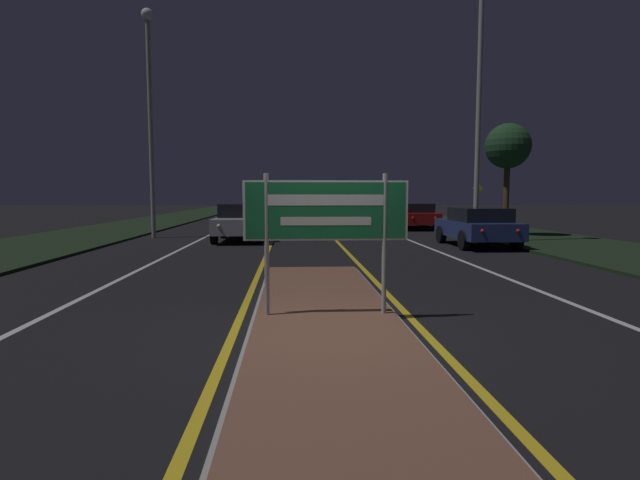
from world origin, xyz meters
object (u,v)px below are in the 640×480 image
Objects in this scene: warning_sign at (478,200)px; streetlight_left_near at (150,98)px; car_approaching_0 at (240,221)px; car_receding_1 at (413,215)px; car_receding_3 at (352,204)px; streetlight_right_near at (480,57)px; highway_sign at (326,216)px; car_receding_0 at (477,226)px; car_receding_2 at (330,208)px.

streetlight_left_near is at bearing -159.22° from warning_sign.
car_receding_1 is at bearing 37.42° from car_approaching_0.
car_receding_3 is (0.01, 27.11, 0.07)m from car_receding_1.
streetlight_right_near is 2.36× the size of car_approaching_0.
car_approaching_0 is (-8.53, -6.52, 0.05)m from car_receding_1.
highway_sign is 13.05m from car_approaching_0.
streetlight_right_near is at bearing -11.83° from car_approaching_0.
car_receding_0 is (-0.26, -0.89, -6.01)m from streetlight_right_near.
car_receding_3 is at bearing 75.76° from car_approaching_0.
highway_sign reaches higher than car_receding_3.
car_receding_2 is at bearing 104.23° from car_receding_1.
streetlight_left_near is 2.30× the size of car_receding_0.
highway_sign is 0.24× the size of streetlight_right_near.
car_receding_1 is at bearing 72.74° from highway_sign.
highway_sign is 0.56× the size of car_approaching_0.
streetlight_left_near is 14.25m from car_receding_1.
streetlight_left_near is 1.94× the size of car_receding_1.
streetlight_left_near is 34.79m from car_receding_3.
streetlight_left_near is 6.47m from car_approaching_0.
car_receding_0 is at bearing -110.69° from warning_sign.
streetlight_left_near reaches higher than car_receding_1.
highway_sign is 0.49× the size of car_receding_2.
car_receding_2 is at bearing -104.06° from car_receding_3.
car_receding_3 is (-0.28, 35.48, -5.95)m from streetlight_right_near.
highway_sign reaches higher than car_approaching_0.
streetlight_left_near is 0.95× the size of streetlight_right_near.
car_receding_1 is 1.01× the size of car_receding_3.
car_receding_3 is (3.42, 13.66, 0.03)m from car_receding_2.
streetlight_right_near is (12.60, -3.33, 0.93)m from streetlight_left_near.
car_receding_2 reaches higher than car_receding_0.
streetlight_right_near is 11.45m from warning_sign.
car_receding_3 is at bearing 82.62° from highway_sign.
streetlight_right_near is 10.31m from car_receding_1.
streetlight_left_near reaches higher than car_receding_2.
car_receding_1 is at bearing -164.00° from warning_sign.
car_approaching_0 is at bearing -104.24° from car_receding_3.
car_receding_2 is at bearing 85.48° from highway_sign.
car_receding_0 is 8.98m from car_approaching_0.
car_receding_3 is 26.28m from warning_sign.
car_receding_3 is at bearing 90.44° from streetlight_right_near.
car_receding_2 is (-3.41, 13.45, 0.04)m from car_receding_1.
warning_sign reaches higher than car_receding_3.
streetlight_left_near is 13.99m from car_receding_0.
car_receding_2 is (-3.70, 21.82, -5.98)m from streetlight_right_near.
car_receding_1 is at bearing 90.14° from car_receding_0.
car_receding_2 is 20.62m from car_approaching_0.
car_receding_3 is at bearing 98.63° from warning_sign.
streetlight_right_near is at bearing -80.39° from car_receding_2.
car_receding_2 is 1.16× the size of car_approaching_0.
car_receding_3 is (-0.01, 36.37, 0.06)m from car_receding_0.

